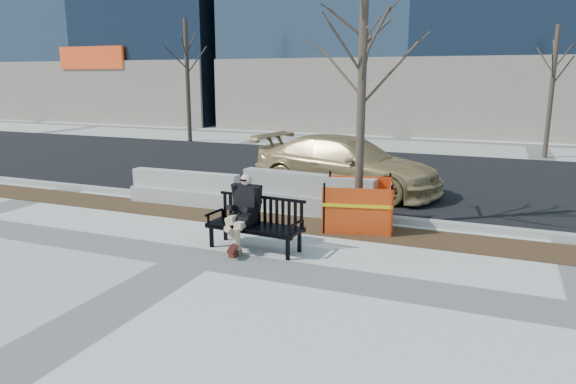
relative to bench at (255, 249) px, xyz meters
name	(u,v)px	position (x,y,z in m)	size (l,w,h in m)	color
ground	(197,258)	(-0.73, -0.79, 0.00)	(120.00, 120.00, 0.00)	beige
mulch_strip	(261,220)	(-0.73, 1.81, 0.00)	(40.00, 1.20, 0.02)	#47301C
asphalt_street	(342,172)	(-0.73, 8.01, 0.00)	(60.00, 10.40, 0.01)	black
curb	(278,208)	(-0.73, 2.76, 0.06)	(60.00, 0.25, 0.12)	#9E9B93
bench	(255,249)	(0.00, 0.00, 0.00)	(1.79, 0.64, 0.95)	black
seated_man	(245,247)	(-0.24, 0.07, 0.00)	(0.57, 0.96, 1.34)	black
tree_fence	(358,226)	(1.34, 2.14, 0.00)	(2.07, 2.07, 5.17)	#FF5118
sedan	(346,192)	(0.18, 5.26, 0.00)	(2.09, 5.15, 1.49)	tan
jersey_barrier_left	(186,204)	(-3.07, 2.47, 0.00)	(2.83, 0.57, 0.81)	#ADAAA2
jersey_barrier_right	(307,213)	(-0.02, 2.80, 0.00)	(3.21, 0.64, 0.92)	gray
far_tree_left	(190,141)	(-9.84, 13.22, 0.00)	(2.26, 2.26, 6.10)	#43362B
far_tree_right	(544,158)	(5.56, 13.99, 0.00)	(1.96, 1.96, 5.29)	#4A3C2F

